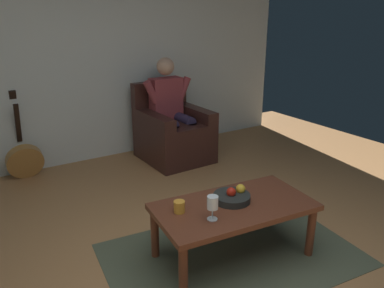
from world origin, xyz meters
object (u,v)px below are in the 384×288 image
object	(u,v)px
armchair	(173,133)
guitar	(25,159)
candle_jar	(179,207)
wine_glass_near	(212,204)
person_seated	(171,106)
fruit_bowl	(232,196)
coffee_table	(234,211)

from	to	relation	value
armchair	guitar	bearing A→B (deg)	-12.93
armchair	candle_jar	xyz separation A→B (m)	(1.02, 1.89, 0.15)
candle_jar	wine_glass_near	bearing A→B (deg)	123.28
person_seated	guitar	xyz separation A→B (m)	(1.66, -0.30, -0.44)
armchair	wine_glass_near	world-z (taller)	armchair
person_seated	guitar	world-z (taller)	person_seated
wine_glass_near	fruit_bowl	size ratio (longest dim) A/B	0.62
person_seated	armchair	bearing A→B (deg)	90.00
coffee_table	guitar	bearing A→B (deg)	-66.23
wine_glass_near	candle_jar	bearing A→B (deg)	-56.72
wine_glass_near	fruit_bowl	xyz separation A→B (m)	(-0.28, -0.14, -0.08)
guitar	wine_glass_near	xyz separation A→B (m)	(-0.78, 2.43, 0.32)
armchair	fruit_bowl	size ratio (longest dim) A/B	3.41
armchair	person_seated	world-z (taller)	person_seated
guitar	candle_jar	world-z (taller)	guitar
fruit_bowl	candle_jar	bearing A→B (deg)	-8.27
guitar	candle_jar	bearing A→B (deg)	106.14
guitar	candle_jar	distance (m)	2.33
armchair	person_seated	xyz separation A→B (m)	(0.00, -0.04, 0.34)
wine_glass_near	candle_jar	world-z (taller)	wine_glass_near
guitar	fruit_bowl	distance (m)	2.53
wine_glass_near	candle_jar	size ratio (longest dim) A/B	2.05
guitar	wine_glass_near	bearing A→B (deg)	107.73
guitar	fruit_bowl	xyz separation A→B (m)	(-1.06, 2.29, 0.24)
armchair	coffee_table	distance (m)	2.10
coffee_table	fruit_bowl	world-z (taller)	fruit_bowl
armchair	guitar	size ratio (longest dim) A/B	0.97
wine_glass_near	fruit_bowl	distance (m)	0.32
coffee_table	candle_jar	distance (m)	0.42
person_seated	candle_jar	distance (m)	2.18
wine_glass_near	candle_jar	distance (m)	0.25
armchair	guitar	world-z (taller)	guitar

